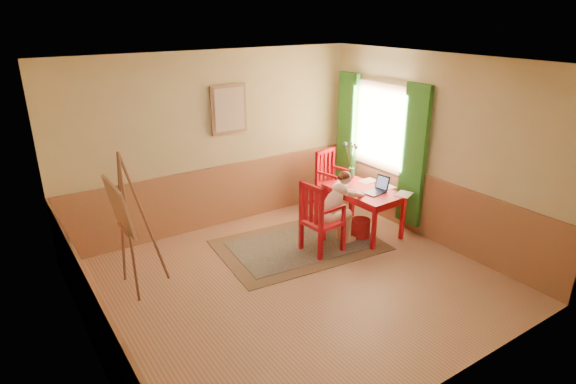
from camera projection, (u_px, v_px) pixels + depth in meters
room at (296, 183)px, 5.74m from camera, size 5.04×4.54×2.84m
wainscot at (263, 227)px, 6.68m from camera, size 5.00×4.50×1.00m
window at (379, 139)px, 7.87m from camera, size 0.12×2.01×2.20m
wall_portrait at (229, 109)px, 7.40m from camera, size 0.60×0.05×0.76m
rug at (300, 245)px, 7.24m from camera, size 2.54×1.82×0.02m
table at (363, 195)px, 7.47m from camera, size 0.77×1.23×0.72m
chair_left at (320, 218)px, 6.86m from camera, size 0.54×0.52×1.09m
chair_back at (332, 181)px, 8.34m from camera, size 0.57×0.58×1.09m
figure at (337, 206)px, 7.04m from camera, size 0.86×0.39×1.15m
laptop at (377, 189)px, 7.33m from camera, size 0.42×0.29×0.24m
papers at (374, 186)px, 7.57m from camera, size 0.86×1.20×0.00m
vase at (351, 161)px, 7.90m from camera, size 0.21×0.30×0.61m
wastebasket at (361, 228)px, 7.44m from camera, size 0.33×0.33×0.31m
easel at (123, 212)px, 5.72m from camera, size 0.61×0.81×1.83m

